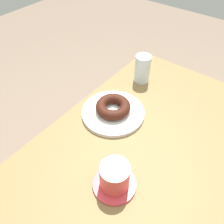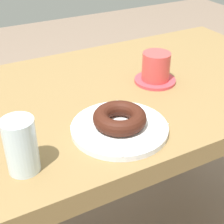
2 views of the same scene
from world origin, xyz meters
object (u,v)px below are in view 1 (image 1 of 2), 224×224
plate_chocolate_ring (113,112)px  coffee_cup (115,177)px  water_glass (142,69)px  donut_chocolate_ring (113,107)px

plate_chocolate_ring → coffee_cup: coffee_cup is taller
plate_chocolate_ring → water_glass: (-0.23, -0.03, 0.05)m
coffee_cup → plate_chocolate_ring: bearing=-141.8°
water_glass → coffee_cup: bearing=23.7°
water_glass → plate_chocolate_ring: bearing=6.4°
donut_chocolate_ring → coffee_cup: size_ratio=1.02×
donut_chocolate_ring → coffee_cup: 0.28m
plate_chocolate_ring → coffee_cup: size_ratio=1.86×
plate_chocolate_ring → coffee_cup: (0.22, 0.17, 0.04)m
donut_chocolate_ring → water_glass: bearing=-173.6°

